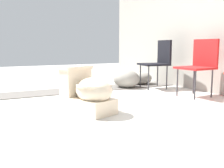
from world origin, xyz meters
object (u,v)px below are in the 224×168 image
object	(u,v)px
folding_chair_middle	(200,61)
boulder_far	(142,78)
folding_chair_left	(159,59)
toilet	(88,93)
boulder_near	(126,79)

from	to	relation	value
folding_chair_middle	boulder_far	size ratio (longest dim) A/B	1.97
folding_chair_left	boulder_far	distance (m)	0.63
toilet	folding_chair_middle	world-z (taller)	folding_chair_middle
boulder_near	boulder_far	world-z (taller)	boulder_near
toilet	boulder_near	xyz separation A→B (m)	(-1.31, 1.25, -0.06)
toilet	folding_chair_middle	size ratio (longest dim) A/B	0.86
folding_chair_left	folding_chair_middle	bearing A→B (deg)	105.18
boulder_near	boulder_far	xyz separation A→B (m)	(-0.21, 0.47, -0.04)
folding_chair_middle	boulder_near	size ratio (longest dim) A/B	1.77
folding_chair_left	boulder_near	xyz separation A→B (m)	(-0.28, -0.49, -0.35)
toilet	folding_chair_left	world-z (taller)	folding_chair_left
toilet	boulder_near	world-z (taller)	toilet
toilet	boulder_far	distance (m)	2.30
toilet	folding_chair_left	distance (m)	2.04
boulder_far	folding_chair_middle	bearing A→B (deg)	4.18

